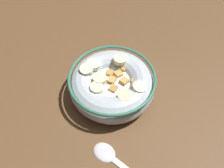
{
  "coord_description": "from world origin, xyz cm",
  "views": [
    {
      "loc": [
        18.24,
        -22.77,
        42.7
      ],
      "look_at": [
        0.0,
        0.0,
        3.0
      ],
      "focal_mm": 38.48,
      "sensor_mm": 36.0,
      "label": 1
    }
  ],
  "objects": [
    {
      "name": "cereal_bowl",
      "position": [
        -0.0,
        -0.0,
        3.0
      ],
      "size": [
        17.69,
        17.69,
        6.34
      ],
      "color": "#B2BCC6",
      "rests_on": "ground_plane"
    },
    {
      "name": "ground_plane",
      "position": [
        0.0,
        0.0,
        -1.0
      ],
      "size": [
        94.54,
        94.54,
        2.0
      ],
      "primitive_type": "cube",
      "color": "brown"
    },
    {
      "name": "spoon",
      "position": [
        8.97,
        -11.24,
        0.35
      ],
      "size": [
        14.62,
        3.41,
        0.8
      ],
      "color": "silver",
      "rests_on": "ground_plane"
    }
  ]
}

